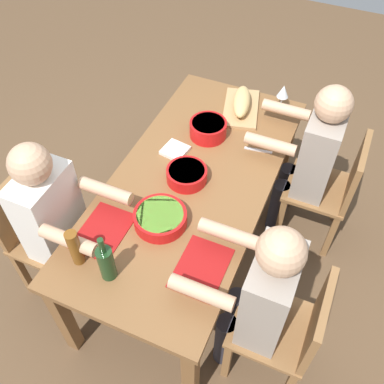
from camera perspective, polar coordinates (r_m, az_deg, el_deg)
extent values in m
plane|color=brown|center=(3.06, 0.00, -7.71)|extent=(8.00, 8.00, 0.00)
cube|color=brown|center=(2.49, 0.00, 1.37)|extent=(1.87, 0.87, 0.04)
cube|color=brown|center=(2.33, -0.19, -22.79)|extent=(0.07, 0.07, 0.70)
cube|color=brown|center=(3.28, 12.21, 5.46)|extent=(0.07, 0.07, 0.70)
cube|color=brown|center=(2.53, -16.44, -15.49)|extent=(0.07, 0.07, 0.70)
cube|color=brown|center=(3.43, 0.12, 9.02)|extent=(0.07, 0.07, 0.70)
cube|color=olive|center=(2.36, 10.52, -16.90)|extent=(0.40, 0.40, 0.03)
cube|color=olive|center=(2.18, 16.07, -16.05)|extent=(0.38, 0.04, 0.40)
cube|color=olive|center=(2.51, 4.62, -21.03)|extent=(0.04, 0.04, 0.42)
cube|color=olive|center=(2.64, 7.28, -14.54)|extent=(0.04, 0.04, 0.42)
cube|color=olive|center=(2.64, 14.57, -16.86)|extent=(0.04, 0.04, 0.42)
cylinder|color=#2D2D38|center=(2.53, 4.27, -18.75)|extent=(0.11, 0.11, 0.45)
cylinder|color=#2D2D38|center=(2.59, 5.57, -15.71)|extent=(0.11, 0.11, 0.45)
cube|color=gray|center=(2.10, 10.04, -13.18)|extent=(0.34, 0.20, 0.55)
cylinder|color=tan|center=(1.94, 1.25, -13.00)|extent=(0.07, 0.30, 0.07)
cylinder|color=tan|center=(2.11, 4.83, -5.45)|extent=(0.07, 0.30, 0.07)
sphere|color=tan|center=(1.79, 11.62, -7.66)|extent=(0.21, 0.21, 0.21)
cube|color=olive|center=(2.95, 16.18, 0.55)|extent=(0.40, 0.40, 0.03)
cube|color=olive|center=(2.81, 20.65, 2.28)|extent=(0.38, 0.04, 0.40)
cube|color=olive|center=(3.01, 11.48, -3.53)|extent=(0.04, 0.04, 0.42)
cube|color=olive|center=(3.23, 13.12, 0.90)|extent=(0.04, 0.04, 0.42)
cube|color=olive|center=(3.01, 17.67, -5.49)|extent=(0.04, 0.04, 0.42)
cube|color=olive|center=(3.23, 18.87, -0.92)|extent=(0.04, 0.04, 0.42)
cylinder|color=#2D2D38|center=(3.06, 11.09, -1.86)|extent=(0.11, 0.11, 0.45)
cylinder|color=#2D2D38|center=(3.17, 11.89, 0.21)|extent=(0.11, 0.11, 0.45)
cube|color=gray|center=(2.75, 16.26, 4.88)|extent=(0.34, 0.20, 0.55)
cylinder|color=tan|center=(2.56, 10.21, 6.20)|extent=(0.07, 0.30, 0.07)
cylinder|color=tan|center=(2.82, 12.23, 10.47)|extent=(0.07, 0.30, 0.07)
sphere|color=tan|center=(2.52, 18.08, 10.88)|extent=(0.21, 0.21, 0.21)
cube|color=olive|center=(2.71, -17.75, -5.89)|extent=(0.40, 0.40, 0.03)
cube|color=olive|center=(2.65, -21.94, -1.83)|extent=(0.38, 0.04, 0.40)
cube|color=olive|center=(2.88, -12.08, -7.14)|extent=(0.04, 0.04, 0.42)
cube|color=olive|center=(2.76, -15.81, -12.44)|extent=(0.04, 0.04, 0.42)
cube|color=olive|center=(3.04, -17.51, -4.83)|extent=(0.04, 0.04, 0.42)
cube|color=olive|center=(2.92, -21.31, -9.69)|extent=(0.04, 0.04, 0.42)
cylinder|color=#2D2D38|center=(2.82, -12.21, -8.74)|extent=(0.11, 0.11, 0.45)
cylinder|color=#2D2D38|center=(2.76, -13.96, -11.27)|extent=(0.11, 0.11, 0.45)
cube|color=white|center=(2.46, -18.19, -2.53)|extent=(0.34, 0.20, 0.55)
cylinder|color=tan|center=(2.32, -11.23, 0.17)|extent=(0.07, 0.30, 0.07)
cylinder|color=tan|center=(2.17, -15.83, -6.08)|extent=(0.07, 0.30, 0.07)
sphere|color=tan|center=(2.20, -20.47, 3.46)|extent=(0.21, 0.21, 0.21)
cylinder|color=red|center=(2.44, -0.69, 2.28)|extent=(0.23, 0.23, 0.08)
cylinder|color=#2D7028|center=(2.42, -0.70, 2.69)|extent=(0.20, 0.20, 0.03)
cylinder|color=red|center=(2.71, 2.12, 8.26)|extent=(0.23, 0.23, 0.10)
cylinder|color=orange|center=(2.69, 2.14, 8.79)|extent=(0.20, 0.20, 0.04)
cylinder|color=red|center=(2.25, -4.18, -3.45)|extent=(0.28, 0.28, 0.08)
cylinder|color=#669E33|center=(2.23, -4.21, -3.06)|extent=(0.24, 0.24, 0.03)
cube|color=tan|center=(2.94, 6.43, 10.85)|extent=(0.44, 0.31, 0.02)
ellipsoid|color=tan|center=(2.91, 6.52, 11.69)|extent=(0.34, 0.19, 0.09)
cylinder|color=#193819|center=(2.06, -11.13, -9.15)|extent=(0.08, 0.08, 0.20)
cylinder|color=#193819|center=(1.94, -11.76, -6.90)|extent=(0.03, 0.03, 0.09)
cylinder|color=brown|center=(2.13, -15.07, -7.05)|extent=(0.06, 0.06, 0.22)
cylinder|color=silver|center=(3.01, 11.50, 10.96)|extent=(0.07, 0.07, 0.01)
cylinder|color=silver|center=(2.99, 11.62, 11.57)|extent=(0.01, 0.01, 0.07)
cone|color=silver|center=(2.94, 11.87, 12.80)|extent=(0.08, 0.08, 0.08)
cube|color=maroon|center=(2.12, 1.24, -9.90)|extent=(0.32, 0.23, 0.01)
cube|color=silver|center=(2.66, 8.67, 5.43)|extent=(0.04, 0.17, 0.01)
cube|color=maroon|center=(2.29, -11.53, -5.01)|extent=(0.32, 0.23, 0.01)
cube|color=white|center=(2.62, -2.23, 5.47)|extent=(0.16, 0.16, 0.02)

